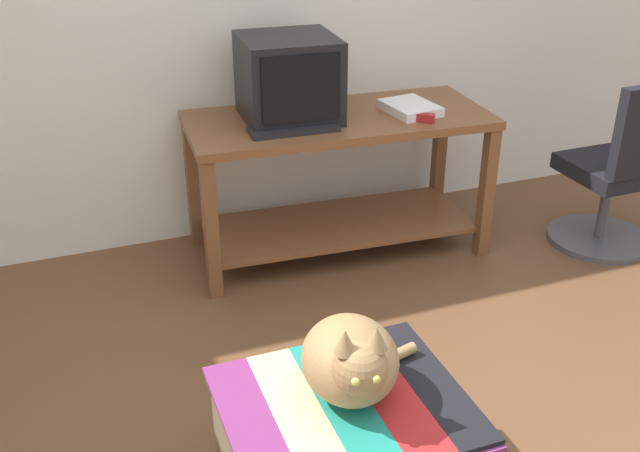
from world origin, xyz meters
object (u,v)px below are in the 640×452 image
(office_chair, at_px, (619,177))
(stapler, at_px, (423,118))
(desk, at_px, (338,160))
(tv_monitor, at_px, (289,79))
(cat, at_px, (352,360))
(keyboard, at_px, (293,129))
(book, at_px, (410,108))

(office_chair, bearing_deg, stapler, -15.69)
(desk, distance_m, tv_monitor, 0.47)
(desk, height_order, cat, cat)
(keyboard, relative_size, cat, 0.93)
(book, bearing_deg, cat, -128.23)
(tv_monitor, distance_m, stapler, 0.64)
(desk, xyz_separation_m, stapler, (0.33, -0.21, 0.24))
(tv_monitor, relative_size, stapler, 4.13)
(book, distance_m, stapler, 0.14)
(desk, bearing_deg, stapler, -28.82)
(desk, height_order, book, book)
(book, distance_m, office_chair, 1.10)
(stapler, bearing_deg, tv_monitor, 104.14)
(keyboard, distance_m, cat, 1.48)
(desk, bearing_deg, keyboard, -151.75)
(tv_monitor, xyz_separation_m, keyboard, (-0.04, -0.18, -0.17))
(tv_monitor, xyz_separation_m, stapler, (0.56, -0.27, -0.17))
(tv_monitor, height_order, stapler, tv_monitor)
(stapler, bearing_deg, book, 36.69)
(desk, xyz_separation_m, cat, (-0.58, -1.56, 0.07))
(tv_monitor, height_order, cat, tv_monitor)
(book, height_order, cat, book)
(desk, bearing_deg, book, -7.68)
(book, distance_m, cat, 1.77)
(cat, distance_m, office_chair, 2.19)
(keyboard, height_order, book, book)
(cat, xyz_separation_m, office_chair, (1.90, 1.09, -0.16))
(desk, xyz_separation_m, office_chair, (1.31, -0.47, -0.10))
(tv_monitor, distance_m, office_chair, 1.70)
(cat, height_order, office_chair, office_chair)
(desk, xyz_separation_m, tv_monitor, (-0.23, 0.06, 0.41))
(keyboard, distance_m, book, 0.61)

